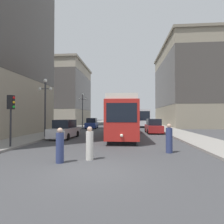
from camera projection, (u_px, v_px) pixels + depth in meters
ground_plane at (92, 172)px, 7.33m from camera, size 200.00×200.00×0.00m
sidewalk_left at (91, 124)px, 47.82m from camera, size 3.39×120.00×0.15m
sidewalk_right at (152, 124)px, 46.57m from camera, size 3.39×120.00×0.15m
streetcar at (122, 117)px, 19.79m from camera, size 2.85×13.19×3.89m
transit_bus at (140, 117)px, 38.84m from camera, size 2.83×11.18×3.45m
parked_car_left_near at (92, 124)px, 32.41m from camera, size 2.02×4.28×1.82m
parked_car_left_mid at (65, 130)px, 18.26m from camera, size 2.06×4.45×1.82m
parked_car_right_far at (154, 127)px, 23.59m from camera, size 1.92×4.44×1.82m
pedestrian_crossing_near at (169, 139)px, 11.05m from camera, size 0.39×0.39×1.74m
pedestrian_crossing_far at (90, 144)px, 9.31m from camera, size 0.37×0.37×1.67m
pedestrian_on_sidewalk at (60, 146)px, 8.71m from camera, size 0.37×0.37×1.65m
traffic_light_near_left at (11, 107)px, 12.52m from camera, size 0.47×0.36×3.45m
lamp_post_left_near at (45, 99)px, 18.26m from camera, size 1.41×0.36×5.71m
lamp_post_left_far at (83, 105)px, 33.64m from camera, size 1.41×0.36×6.12m
building_left_midblock at (55, 94)px, 47.87m from camera, size 15.95×17.18×15.33m
building_right_corner at (189, 85)px, 41.33m from camera, size 12.23×22.26×17.51m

